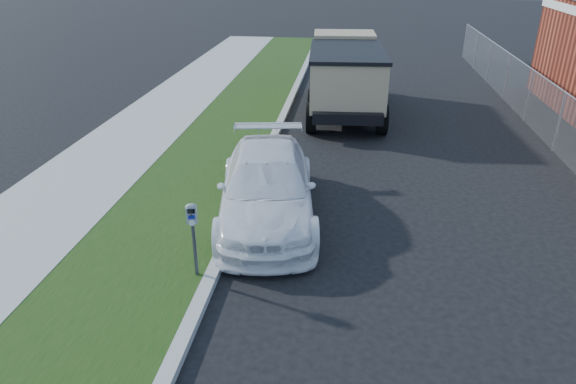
# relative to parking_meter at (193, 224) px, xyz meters

# --- Properties ---
(ground) EXTENTS (120.00, 120.00, 0.00)m
(ground) POSITION_rel_parking_meter_xyz_m (2.86, 0.91, -1.19)
(ground) COLOR black
(ground) RESTS_ON ground
(streetside) EXTENTS (6.12, 50.00, 0.15)m
(streetside) POSITION_rel_parking_meter_xyz_m (-2.70, 2.91, -1.12)
(streetside) COLOR gray
(streetside) RESTS_ON ground
(chainlink_fence) EXTENTS (0.06, 30.06, 30.00)m
(chainlink_fence) POSITION_rel_parking_meter_xyz_m (8.86, 7.91, 0.07)
(chainlink_fence) COLOR slate
(chainlink_fence) RESTS_ON ground
(parking_meter) EXTENTS (0.23, 0.17, 1.45)m
(parking_meter) POSITION_rel_parking_meter_xyz_m (0.00, 0.00, 0.00)
(parking_meter) COLOR #3F4247
(parking_meter) RESTS_ON ground
(white_wagon) EXTENTS (2.83, 5.42, 1.50)m
(white_wagon) POSITION_rel_parking_meter_xyz_m (0.91, 2.67, -0.44)
(white_wagon) COLOR white
(white_wagon) RESTS_ON ground
(dump_truck) EXTENTS (2.97, 6.73, 2.58)m
(dump_truck) POSITION_rel_parking_meter_xyz_m (2.41, 11.44, 0.26)
(dump_truck) COLOR black
(dump_truck) RESTS_ON ground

